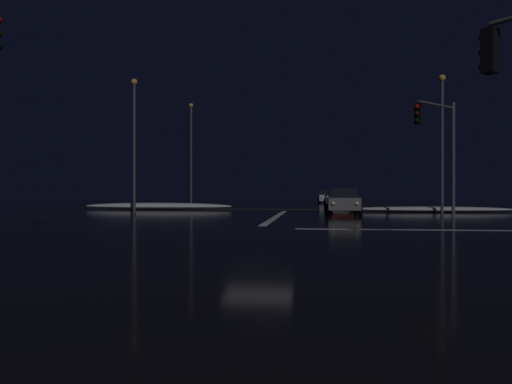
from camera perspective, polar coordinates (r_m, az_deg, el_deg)
The scene contains 15 objects.
ground at distance 18.57m, azimuth 0.28°, elevation -4.34°, with size 120.00×120.00×0.10m, color black.
stop_line_north at distance 27.61m, azimuth 2.36°, elevation -2.80°, with size 0.35×15.66×0.01m.
centre_line_ns at distance 39.18m, azimuth 3.61°, elevation -1.98°, with size 22.00×0.15×0.01m.
snow_bank_left_curb at distance 39.22m, azimuth -11.14°, elevation -1.60°, with size 11.59×1.50×0.52m.
snow_bank_right_curb at distance 35.45m, azimuth 19.42°, elevation -1.88°, with size 10.65×1.50×0.38m.
sedan_gray at distance 30.37m, azimuth 9.85°, elevation -1.04°, with size 2.02×4.33×1.57m.
sedan_red at distance 36.49m, azimuth 9.87°, elevation -0.87°, with size 2.02×4.33×1.57m.
sedan_white at distance 42.80m, azimuth 9.15°, elevation -0.74°, with size 2.02×4.33×1.57m.
sedan_blue at distance 48.43m, azimuth 9.08°, elevation -0.65°, with size 2.02×4.33×1.57m.
sedan_orange at distance 54.10m, azimuth 8.84°, elevation -0.58°, with size 2.02×4.33×1.57m.
sedan_silver at distance 59.93m, azimuth 8.07°, elevation -0.53°, with size 2.02×4.33×1.57m.
traffic_signal_ne at distance 27.85m, azimuth 20.15°, elevation 5.88°, with size 2.58×2.58×6.17m.
streetlamp_right_near at distance 34.30m, azimuth 20.45°, elevation 6.30°, with size 0.44×0.44×8.87m.
streetlamp_left_far at distance 50.80m, azimuth -7.40°, elevation 5.07°, with size 0.44×0.44×10.27m.
streetlamp_left_near at distance 35.51m, azimuth -13.69°, elevation 6.31°, with size 0.44×0.44×9.13m.
Camera 1 is at (2.04, -18.40, 1.35)m, focal length 35.10 mm.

